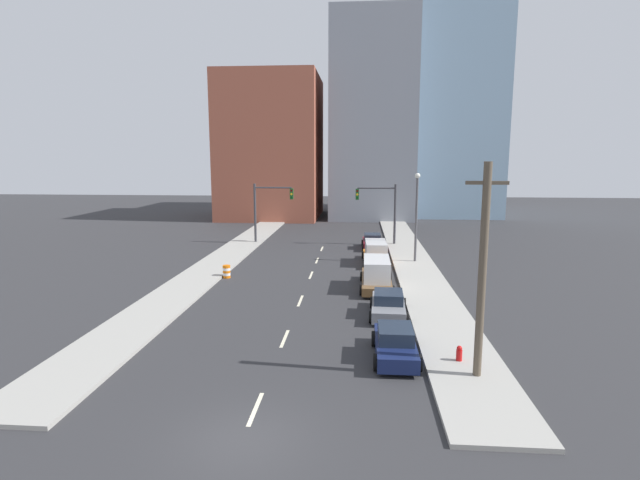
# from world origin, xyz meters

# --- Properties ---
(ground_plane) EXTENTS (200.00, 200.00, 0.00)m
(ground_plane) POSITION_xyz_m (0.00, 0.00, 0.00)
(ground_plane) COLOR #2D2D30
(sidewalk_left) EXTENTS (3.40, 88.72, 0.17)m
(sidewalk_left) POSITION_xyz_m (-8.16, 44.36, 0.09)
(sidewalk_left) COLOR #9E9B93
(sidewalk_left) RESTS_ON ground
(sidewalk_right) EXTENTS (3.40, 88.72, 0.17)m
(sidewalk_right) POSITION_xyz_m (8.16, 44.36, 0.09)
(sidewalk_right) COLOR #9E9B93
(sidewalk_right) RESTS_ON ground
(lane_stripe_at_2m) EXTENTS (0.16, 2.40, 0.01)m
(lane_stripe_at_2m) POSITION_xyz_m (0.00, 2.00, 0.00)
(lane_stripe_at_2m) COLOR beige
(lane_stripe_at_2m) RESTS_ON ground
(lane_stripe_at_9m) EXTENTS (0.16, 2.40, 0.01)m
(lane_stripe_at_9m) POSITION_xyz_m (0.00, 8.98, 0.00)
(lane_stripe_at_9m) COLOR beige
(lane_stripe_at_9m) RESTS_ON ground
(lane_stripe_at_16m) EXTENTS (0.16, 2.40, 0.01)m
(lane_stripe_at_16m) POSITION_xyz_m (0.00, 15.55, 0.00)
(lane_stripe_at_16m) COLOR beige
(lane_stripe_at_16m) RESTS_ON ground
(lane_stripe_at_22m) EXTENTS (0.16, 2.40, 0.01)m
(lane_stripe_at_22m) POSITION_xyz_m (0.00, 22.44, 0.00)
(lane_stripe_at_22m) COLOR beige
(lane_stripe_at_22m) RESTS_ON ground
(lane_stripe_at_28m) EXTENTS (0.16, 2.40, 0.01)m
(lane_stripe_at_28m) POSITION_xyz_m (0.00, 27.87, 0.00)
(lane_stripe_at_28m) COLOR beige
(lane_stripe_at_28m) RESTS_ON ground
(lane_stripe_at_33m) EXTENTS (0.16, 2.40, 0.01)m
(lane_stripe_at_33m) POSITION_xyz_m (0.00, 33.49, 0.00)
(lane_stripe_at_33m) COLOR beige
(lane_stripe_at_33m) RESTS_ON ground
(building_brick_left) EXTENTS (14.00, 16.00, 20.49)m
(building_brick_left) POSITION_xyz_m (-9.40, 59.92, 10.25)
(building_brick_left) COLOR #9E513D
(building_brick_left) RESTS_ON ground
(building_office_center) EXTENTS (12.00, 20.00, 28.59)m
(building_office_center) POSITION_xyz_m (5.29, 63.92, 14.30)
(building_office_center) COLOR gray
(building_office_center) RESTS_ON ground
(building_glass_right) EXTENTS (13.00, 20.00, 41.57)m
(building_glass_right) POSITION_xyz_m (17.81, 67.92, 20.79)
(building_glass_right) COLOR #8CADC6
(building_glass_right) RESTS_ON ground
(traffic_signal_left) EXTENTS (4.10, 0.35, 6.18)m
(traffic_signal_left) POSITION_xyz_m (-5.96, 36.10, 3.99)
(traffic_signal_left) COLOR #38383D
(traffic_signal_left) RESTS_ON ground
(traffic_signal_right) EXTENTS (4.10, 0.35, 6.18)m
(traffic_signal_right) POSITION_xyz_m (6.04, 36.10, 3.99)
(traffic_signal_right) COLOR #38383D
(traffic_signal_right) RESTS_ON ground
(utility_pole_right_near) EXTENTS (1.60, 0.32, 8.69)m
(utility_pole_right_near) POSITION_xyz_m (8.40, 5.09, 4.46)
(utility_pole_right_near) COLOR brown
(utility_pole_right_near) RESTS_ON ground
(traffic_barrel) EXTENTS (0.56, 0.56, 0.95)m
(traffic_barrel) POSITION_xyz_m (-6.16, 21.11, 0.47)
(traffic_barrel) COLOR orange
(traffic_barrel) RESTS_ON ground
(street_lamp) EXTENTS (0.44, 0.44, 7.56)m
(street_lamp) POSITION_xyz_m (8.35, 27.53, 4.43)
(street_lamp) COLOR #4C4C51
(street_lamp) RESTS_ON ground
(fire_hydrant) EXTENTS (0.26, 0.26, 0.84)m
(fire_hydrant) POSITION_xyz_m (7.97, 6.52, 0.41)
(fire_hydrant) COLOR red
(fire_hydrant) RESTS_ON ground
(sedan_navy) EXTENTS (2.02, 4.45, 1.44)m
(sedan_navy) POSITION_xyz_m (5.26, 7.00, 0.66)
(sedan_navy) COLOR #141E47
(sedan_navy) RESTS_ON ground
(sedan_gray) EXTENTS (2.23, 4.56, 1.38)m
(sedan_gray) POSITION_xyz_m (5.29, 13.06, 0.64)
(sedan_gray) COLOR slate
(sedan_gray) RESTS_ON ground
(box_truck_brown) EXTENTS (2.28, 6.17, 2.10)m
(box_truck_brown) POSITION_xyz_m (4.81, 18.89, 0.99)
(box_truck_brown) COLOR brown
(box_truck_brown) RESTS_ON ground
(box_truck_orange) EXTENTS (2.32, 5.94, 1.89)m
(box_truck_orange) POSITION_xyz_m (5.02, 27.09, 0.90)
(box_truck_orange) COLOR orange
(box_truck_orange) RESTS_ON ground
(sedan_maroon) EXTENTS (2.10, 4.33, 1.45)m
(sedan_maroon) POSITION_xyz_m (4.90, 33.99, 0.66)
(sedan_maroon) COLOR maroon
(sedan_maroon) RESTS_ON ground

